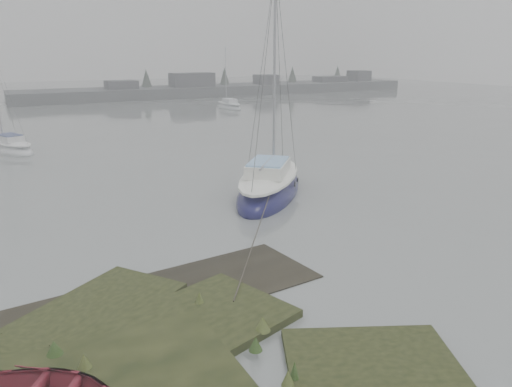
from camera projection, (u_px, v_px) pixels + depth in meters
The scene contains 5 objects.
ground at pixel (86, 141), 36.04m from camera, with size 160.00×160.00×0.00m, color slate.
far_shoreline at pixel (233, 88), 74.97m from camera, with size 60.00×8.00×4.15m.
sailboat_main at pixel (269, 187), 22.66m from camera, with size 6.75×7.30×10.58m.
sailboat_white at pixel (9, 148), 32.30m from camera, with size 3.70×5.50×7.41m.
sailboat_far_b at pixel (229, 107), 56.42m from camera, with size 1.76×5.20×7.31m.
Camera 1 is at (-5.80, -7.30, 6.31)m, focal length 35.00 mm.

